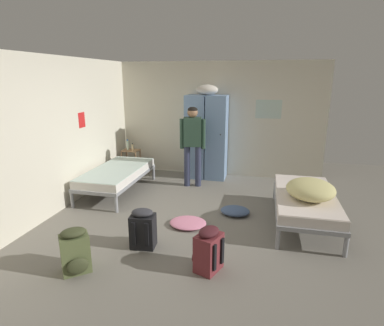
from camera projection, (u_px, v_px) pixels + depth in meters
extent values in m
plane|color=slate|center=(188.00, 227.00, 4.81)|extent=(9.07, 9.07, 0.00)
cube|color=beige|center=(218.00, 120.00, 7.16)|extent=(4.69, 0.06, 2.57)
cube|color=beige|center=(46.00, 138.00, 4.98)|extent=(0.06, 5.67, 2.57)
cube|color=#B7CCBC|center=(269.00, 109.00, 6.81)|extent=(0.55, 0.01, 0.40)
cube|color=red|center=(82.00, 120.00, 5.86)|extent=(0.01, 0.20, 0.28)
cube|color=#7A9ECC|center=(196.00, 137.00, 7.06)|extent=(0.44, 0.52, 1.85)
cylinder|color=black|center=(199.00, 134.00, 6.74)|extent=(0.02, 0.03, 0.02)
cube|color=#7A9ECC|center=(217.00, 138.00, 6.96)|extent=(0.44, 0.52, 1.85)
cylinder|color=black|center=(220.00, 135.00, 6.64)|extent=(0.02, 0.03, 0.02)
ellipsoid|color=beige|center=(207.00, 90.00, 6.73)|extent=(0.48, 0.36, 0.22)
cylinder|color=#99704C|center=(122.00, 163.00, 7.37)|extent=(0.03, 0.03, 0.55)
cylinder|color=#99704C|center=(136.00, 164.00, 7.30)|extent=(0.03, 0.03, 0.55)
cylinder|color=#99704C|center=(127.00, 160.00, 7.63)|extent=(0.03, 0.03, 0.55)
cylinder|color=#99704C|center=(140.00, 161.00, 7.55)|extent=(0.03, 0.03, 0.55)
cube|color=#99704C|center=(132.00, 165.00, 7.48)|extent=(0.38, 0.30, 0.02)
cube|color=#99704C|center=(131.00, 150.00, 7.38)|extent=(0.38, 0.30, 0.02)
cylinder|color=gray|center=(322.00, 195.00, 5.72)|extent=(0.06, 0.06, 0.28)
cylinder|color=gray|center=(275.00, 192.00, 5.91)|extent=(0.06, 0.06, 0.28)
cylinder|color=gray|center=(346.00, 247.00, 4.00)|extent=(0.06, 0.06, 0.28)
cylinder|color=gray|center=(278.00, 239.00, 4.18)|extent=(0.06, 0.06, 0.28)
cube|color=gray|center=(305.00, 204.00, 4.91)|extent=(0.90, 1.90, 0.06)
cube|color=silver|center=(305.00, 198.00, 4.88)|extent=(0.87, 1.84, 0.14)
cube|color=silver|center=(306.00, 193.00, 4.86)|extent=(0.86, 1.82, 0.01)
cylinder|color=gray|center=(72.00, 200.00, 5.50)|extent=(0.06, 0.06, 0.28)
cylinder|color=gray|center=(116.00, 205.00, 5.32)|extent=(0.06, 0.06, 0.28)
cylinder|color=gray|center=(119.00, 171.00, 7.23)|extent=(0.06, 0.06, 0.28)
cylinder|color=gray|center=(154.00, 173.00, 7.04)|extent=(0.06, 0.06, 0.28)
cube|color=gray|center=(117.00, 177.00, 6.23)|extent=(0.90, 1.90, 0.06)
cube|color=silver|center=(117.00, 172.00, 6.20)|extent=(0.87, 1.84, 0.14)
cube|color=silver|center=(117.00, 169.00, 6.18)|extent=(0.86, 1.82, 0.01)
ellipsoid|color=#D1C67F|center=(311.00, 189.00, 4.62)|extent=(0.70, 0.78, 0.28)
cylinder|color=#2D334C|center=(198.00, 166.00, 6.55)|extent=(0.13, 0.13, 0.86)
cylinder|color=#2D334C|center=(187.00, 166.00, 6.56)|extent=(0.13, 0.13, 0.86)
cube|color=#284233|center=(193.00, 132.00, 6.36)|extent=(0.39, 0.27, 0.59)
cylinder|color=#284233|center=(203.00, 134.00, 6.36)|extent=(0.08, 0.08, 0.61)
cylinder|color=#284233|center=(182.00, 134.00, 6.38)|extent=(0.08, 0.08, 0.61)
sphere|color=#936B4C|center=(193.00, 112.00, 6.26)|extent=(0.21, 0.21, 0.21)
ellipsoid|color=black|center=(193.00, 110.00, 6.24)|extent=(0.20, 0.20, 0.12)
cylinder|color=silver|center=(128.00, 145.00, 7.39)|extent=(0.06, 0.06, 0.21)
cylinder|color=#2666B2|center=(127.00, 140.00, 7.36)|extent=(0.03, 0.03, 0.03)
cylinder|color=beige|center=(133.00, 147.00, 7.31)|extent=(0.05, 0.05, 0.15)
cylinder|color=black|center=(132.00, 144.00, 7.29)|extent=(0.03, 0.03, 0.03)
cube|color=maroon|center=(209.00, 252.00, 3.70)|extent=(0.34, 0.39, 0.46)
ellipsoid|color=#42191E|center=(198.00, 255.00, 3.81)|extent=(0.16, 0.25, 0.20)
ellipsoid|color=#42191E|center=(209.00, 232.00, 3.63)|extent=(0.31, 0.35, 0.10)
cube|color=black|center=(222.00, 251.00, 3.69)|extent=(0.04, 0.06, 0.32)
cube|color=black|center=(215.00, 258.00, 3.55)|extent=(0.04, 0.06, 0.32)
cube|color=black|center=(143.00, 231.00, 4.21)|extent=(0.34, 0.27, 0.46)
ellipsoid|color=#2D2D33|center=(146.00, 231.00, 4.38)|extent=(0.25, 0.10, 0.20)
ellipsoid|color=#2D2D33|center=(142.00, 213.00, 4.14)|extent=(0.31, 0.24, 0.10)
cube|color=black|center=(147.00, 235.00, 4.07)|extent=(0.05, 0.03, 0.32)
cube|color=black|center=(134.00, 234.00, 4.09)|extent=(0.05, 0.03, 0.32)
cube|color=#566038|center=(75.00, 253.00, 3.68)|extent=(0.40, 0.39, 0.46)
ellipsoid|color=#383D23|center=(78.00, 266.00, 3.57)|extent=(0.24, 0.21, 0.20)
ellipsoid|color=#383D23|center=(73.00, 233.00, 3.61)|extent=(0.36, 0.35, 0.10)
cube|color=black|center=(66.00, 248.00, 3.75)|extent=(0.05, 0.05, 0.32)
cube|color=black|center=(81.00, 245.00, 3.83)|extent=(0.05, 0.05, 0.32)
ellipsoid|color=#42567A|center=(235.00, 211.00, 5.24)|extent=(0.48, 0.38, 0.14)
ellipsoid|color=pink|center=(188.00, 223.00, 4.87)|extent=(0.57, 0.50, 0.08)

